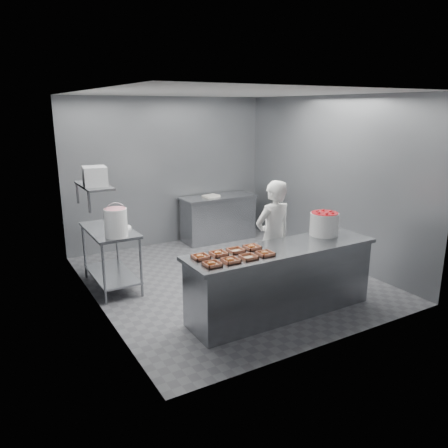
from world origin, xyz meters
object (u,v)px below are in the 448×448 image
Objects in this scene: appliance at (95,176)px; strawberry_tub at (324,223)px; prep_table at (111,249)px; tray_7 at (252,247)px; service_counter at (281,280)px; tray_1 at (231,260)px; back_counter at (218,218)px; tray_0 at (212,264)px; glaze_bucket at (116,222)px; tray_5 at (218,253)px; tray_2 at (248,257)px; tray_3 at (265,253)px; tray_4 at (200,257)px; worker at (273,238)px; tray_6 at (236,250)px.

strawberry_tub is at bearing -25.36° from appliance.
tray_7 is (1.28, -1.81, 0.33)m from prep_table.
appliance reaches higher than prep_table.
service_counter is 13.88× the size of tray_1.
prep_table and back_counter have the same top height.
tray_0 is 0.40× the size of glaze_bucket.
tray_7 is at bearing -46.51° from glaze_bucket.
prep_table is 6.40× the size of tray_5.
glaze_bucket is (-1.06, 1.65, 0.19)m from tray_2.
service_counter is 2.17× the size of prep_table.
strawberry_tub reaches higher than tray_7.
strawberry_tub is at bearing 9.86° from tray_1.
tray_1 is 1.00× the size of tray_3.
tray_7 is at bearing -54.74° from prep_table.
tray_5 is 2.11m from appliance.
tray_2 is (0.48, 0.00, -0.00)m from tray_0.
prep_table is (-1.65, 1.95, 0.14)m from service_counter.
strawberry_tub is at bearing -28.63° from glaze_bucket.
service_counter is at bearing -42.13° from glaze_bucket.
tray_0 is 0.28m from tray_4.
tray_2 is 0.48× the size of strawberry_tub.
tray_6 is at bearing 22.38° from worker.
tray_4 is 0.72m from tray_7.
tray_5 is (0.80, -1.81, 0.33)m from prep_table.
tray_1 is at bearing -180.00° from tray_2.
tray_2 is 1.97m from glaze_bucket.
tray_2 is (1.04, -2.09, 0.33)m from prep_table.
tray_6 is (-0.24, 0.28, -0.00)m from tray_3.
tray_3 is at bearing -51.80° from glaze_bucket.
tray_0 is 0.24m from tray_1.
tray_3 is 1.00m from worker.
tray_6 is (0.24, 0.00, -0.00)m from tray_5.
service_counter is 1.73× the size of back_counter.
back_counter is 3.17m from glaze_bucket.
tray_2 is 1.00× the size of tray_5.
worker is (0.66, 0.46, -0.10)m from tray_7.
tray_0 is at bearing -90.00° from tray_4.
tray_5 is 0.24m from tray_6.
back_counter is 3.49m from tray_6.
worker reaches higher than tray_5.
tray_3 is 0.40× the size of glaze_bucket.
tray_7 is (0.72, 0.28, 0.00)m from tray_0.
strawberry_tub is (1.91, 0.01, 0.15)m from tray_4.
prep_table is 0.68m from glaze_bucket.
back_counter is 4.31× the size of appliance.
service_counter is at bearing -13.04° from tray_6.
glaze_bucket is at bearing -29.46° from worker.
tray_5 is at bearing 49.55° from tray_0.
appliance reaches higher than tray_5.
worker is (1.38, 0.74, -0.10)m from tray_0.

